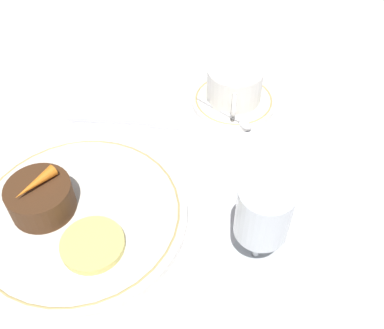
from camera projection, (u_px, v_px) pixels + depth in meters
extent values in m
plane|color=white|center=(127.00, 207.00, 0.59)|extent=(3.00, 3.00, 0.00)
cylinder|color=white|center=(80.00, 216.00, 0.57)|extent=(0.28, 0.28, 0.01)
torus|color=tan|center=(79.00, 213.00, 0.57)|extent=(0.26, 0.26, 0.00)
cylinder|color=white|center=(233.00, 101.00, 0.72)|extent=(0.13, 0.13, 0.01)
torus|color=tan|center=(234.00, 99.00, 0.72)|extent=(0.12, 0.12, 0.00)
cylinder|color=white|center=(235.00, 84.00, 0.70)|extent=(0.09, 0.09, 0.05)
cylinder|color=#331E0F|center=(235.00, 82.00, 0.70)|extent=(0.07, 0.07, 0.04)
torus|color=white|center=(234.00, 105.00, 0.66)|extent=(0.04, 0.01, 0.04)
cube|color=silver|center=(218.00, 109.00, 0.70)|extent=(0.05, 0.07, 0.00)
ellipsoid|color=silver|center=(245.00, 125.00, 0.68)|extent=(0.03, 0.03, 0.00)
cylinder|color=silver|center=(255.00, 254.00, 0.54)|extent=(0.06, 0.06, 0.01)
cylinder|color=silver|center=(258.00, 242.00, 0.52)|extent=(0.01, 0.01, 0.05)
cylinder|color=silver|center=(264.00, 212.00, 0.47)|extent=(0.06, 0.06, 0.07)
cylinder|color=maroon|center=(262.00, 219.00, 0.48)|extent=(0.05, 0.05, 0.04)
cube|color=silver|center=(108.00, 122.00, 0.69)|extent=(0.01, 0.13, 0.01)
cube|color=silver|center=(166.00, 124.00, 0.69)|extent=(0.02, 0.05, 0.01)
cylinder|color=#4C2D19|center=(41.00, 198.00, 0.55)|extent=(0.08, 0.08, 0.04)
cone|color=orange|center=(35.00, 184.00, 0.53)|extent=(0.06, 0.04, 0.01)
cylinder|color=#EFE075|center=(93.00, 245.00, 0.53)|extent=(0.08, 0.08, 0.01)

